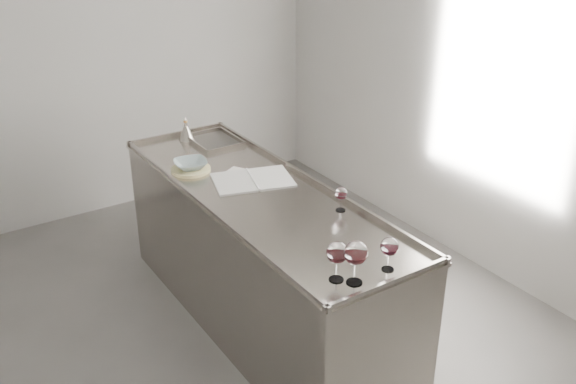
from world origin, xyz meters
TOP-DOWN VIEW (x-y plane):
  - room_shell at (0.00, 0.00)m, footprint 4.54×5.04m
  - counter at (0.50, 0.30)m, footprint 0.77×2.42m
  - wine_glass_left at (0.37, -0.78)m, footprint 0.11×0.11m
  - wine_glass_middle at (0.32, -0.71)m, footprint 0.10×0.10m
  - wine_glass_right at (0.58, -0.78)m, footprint 0.09×0.09m
  - wine_glass_small at (0.78, -0.15)m, footprint 0.07×0.07m
  - notebook at (0.56, 0.47)m, footprint 0.56×0.46m
  - loose_paper_top at (0.55, 0.54)m, footprint 0.36×0.40m
  - trivet at (0.30, 0.83)m, footprint 0.28×0.28m
  - ceramic_bowl at (0.30, 0.83)m, footprint 0.25×0.25m
  - wine_funnel at (0.53, 1.38)m, footprint 0.12×0.12m

SIDE VIEW (x-z plane):
  - counter at x=0.50m, z-range -0.01..0.96m
  - loose_paper_top at x=0.55m, z-range 0.94..0.94m
  - notebook at x=0.56m, z-range 0.94..0.96m
  - trivet at x=0.30m, z-range 0.94..0.96m
  - ceramic_bowl at x=0.30m, z-range 0.96..1.01m
  - wine_funnel at x=0.53m, z-range 0.90..1.08m
  - wine_glass_small at x=0.78m, z-range 0.97..1.11m
  - wine_glass_right at x=0.58m, z-range 0.98..1.15m
  - wine_glass_middle at x=0.32m, z-range 0.98..1.18m
  - wine_glass_left at x=0.37m, z-range 0.99..1.21m
  - room_shell at x=0.00m, z-range -0.02..2.82m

